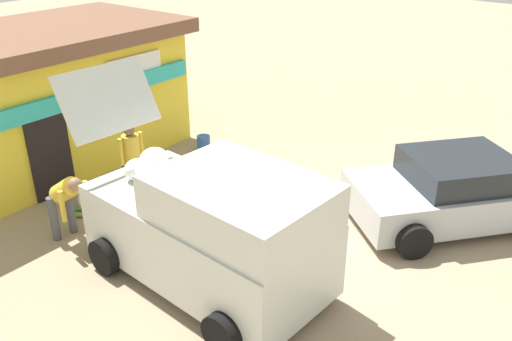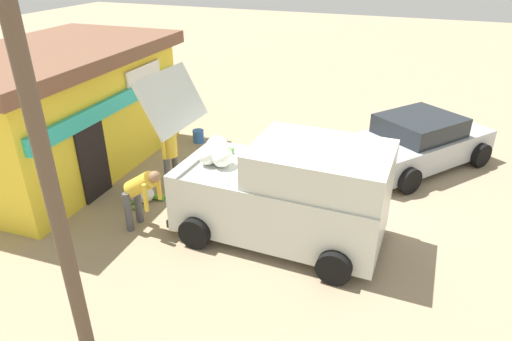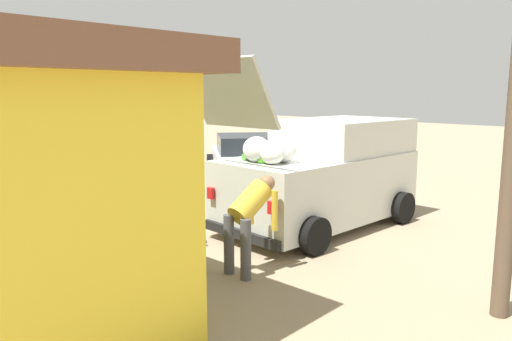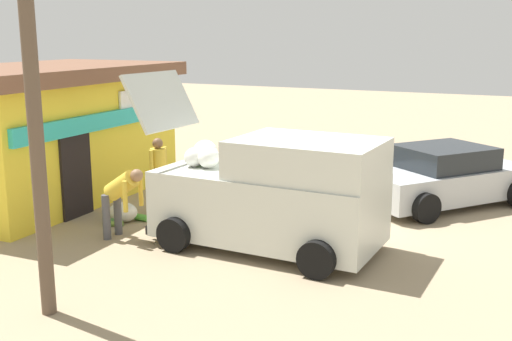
{
  "view_description": "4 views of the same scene",
  "coord_description": "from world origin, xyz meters",
  "px_view_note": "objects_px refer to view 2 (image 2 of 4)",
  "views": [
    {
      "loc": [
        -6.65,
        -4.97,
        5.48
      ],
      "look_at": [
        0.52,
        1.1,
        0.89
      ],
      "focal_mm": 38.14,
      "sensor_mm": 36.0,
      "label": 1
    },
    {
      "loc": [
        -8.86,
        -1.98,
        5.27
      ],
      "look_at": [
        -0.87,
        1.11,
        0.92
      ],
      "focal_mm": 31.58,
      "sensor_mm": 36.0,
      "label": 2
    },
    {
      "loc": [
        -7.27,
        7.67,
        2.6
      ],
      "look_at": [
        -0.38,
        0.76,
        0.99
      ],
      "focal_mm": 34.39,
      "sensor_mm": 36.0,
      "label": 3
    },
    {
      "loc": [
        -11.46,
        -4.25,
        3.79
      ],
      "look_at": [
        -0.46,
        1.13,
        1.1
      ],
      "focal_mm": 43.85,
      "sensor_mm": 36.0,
      "label": 4
    }
  ],
  "objects_px": {
    "delivery_van": "(287,191)",
    "paint_bucket": "(198,136)",
    "vendor_standing": "(170,151)",
    "parked_sedan": "(417,142)",
    "storefront_bar": "(60,109)",
    "customer_bending": "(140,191)",
    "unloaded_banana_pile": "(141,194)"
  },
  "relations": [
    {
      "from": "parked_sedan",
      "to": "vendor_standing",
      "type": "height_order",
      "value": "vendor_standing"
    },
    {
      "from": "storefront_bar",
      "to": "customer_bending",
      "type": "xyz_separation_m",
      "value": [
        -1.75,
        -3.45,
        -0.71
      ]
    },
    {
      "from": "storefront_bar",
      "to": "vendor_standing",
      "type": "xyz_separation_m",
      "value": [
        -0.02,
        -3.09,
        -0.63
      ]
    },
    {
      "from": "storefront_bar",
      "to": "paint_bucket",
      "type": "bearing_deg",
      "value": -42.07
    },
    {
      "from": "storefront_bar",
      "to": "paint_bucket",
      "type": "distance_m",
      "value": 3.83
    },
    {
      "from": "delivery_van",
      "to": "paint_bucket",
      "type": "xyz_separation_m",
      "value": [
        3.6,
        3.85,
        -0.82
      ]
    },
    {
      "from": "storefront_bar",
      "to": "parked_sedan",
      "type": "bearing_deg",
      "value": -67.91
    },
    {
      "from": "parked_sedan",
      "to": "paint_bucket",
      "type": "bearing_deg",
      "value": 97.28
    },
    {
      "from": "customer_bending",
      "to": "vendor_standing",
      "type": "bearing_deg",
      "value": 11.58
    },
    {
      "from": "customer_bending",
      "to": "storefront_bar",
      "type": "bearing_deg",
      "value": 63.08
    },
    {
      "from": "delivery_van",
      "to": "unloaded_banana_pile",
      "type": "xyz_separation_m",
      "value": [
        0.08,
        3.46,
        -0.83
      ]
    },
    {
      "from": "storefront_bar",
      "to": "customer_bending",
      "type": "relative_size",
      "value": 4.73
    },
    {
      "from": "delivery_van",
      "to": "paint_bucket",
      "type": "relative_size",
      "value": 12.25
    },
    {
      "from": "customer_bending",
      "to": "unloaded_banana_pile",
      "type": "bearing_deg",
      "value": 37.17
    },
    {
      "from": "customer_bending",
      "to": "paint_bucket",
      "type": "bearing_deg",
      "value": 13.52
    },
    {
      "from": "vendor_standing",
      "to": "storefront_bar",
      "type": "bearing_deg",
      "value": 89.71
    },
    {
      "from": "storefront_bar",
      "to": "customer_bending",
      "type": "bearing_deg",
      "value": -116.92
    },
    {
      "from": "parked_sedan",
      "to": "unloaded_banana_pile",
      "type": "relative_size",
      "value": 5.01
    },
    {
      "from": "parked_sedan",
      "to": "vendor_standing",
      "type": "bearing_deg",
      "value": 122.8
    },
    {
      "from": "storefront_bar",
      "to": "customer_bending",
      "type": "height_order",
      "value": "storefront_bar"
    },
    {
      "from": "delivery_van",
      "to": "paint_bucket",
      "type": "height_order",
      "value": "delivery_van"
    },
    {
      "from": "parked_sedan",
      "to": "customer_bending",
      "type": "height_order",
      "value": "customer_bending"
    },
    {
      "from": "paint_bucket",
      "to": "unloaded_banana_pile",
      "type": "bearing_deg",
      "value": -173.72
    },
    {
      "from": "delivery_van",
      "to": "vendor_standing",
      "type": "bearing_deg",
      "value": 73.47
    },
    {
      "from": "parked_sedan",
      "to": "customer_bending",
      "type": "distance_m",
      "value": 7.18
    },
    {
      "from": "parked_sedan",
      "to": "paint_bucket",
      "type": "relative_size",
      "value": 11.37
    },
    {
      "from": "delivery_van",
      "to": "storefront_bar",
      "type": "bearing_deg",
      "value": 81.35
    },
    {
      "from": "parked_sedan",
      "to": "storefront_bar",
      "type": "bearing_deg",
      "value": 112.09
    },
    {
      "from": "vendor_standing",
      "to": "parked_sedan",
      "type": "bearing_deg",
      "value": -57.2
    },
    {
      "from": "storefront_bar",
      "to": "delivery_van",
      "type": "bearing_deg",
      "value": -98.65
    },
    {
      "from": "delivery_van",
      "to": "vendor_standing",
      "type": "distance_m",
      "value": 3.28
    },
    {
      "from": "storefront_bar",
      "to": "unloaded_banana_pile",
      "type": "relative_size",
      "value": 7.65
    }
  ]
}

